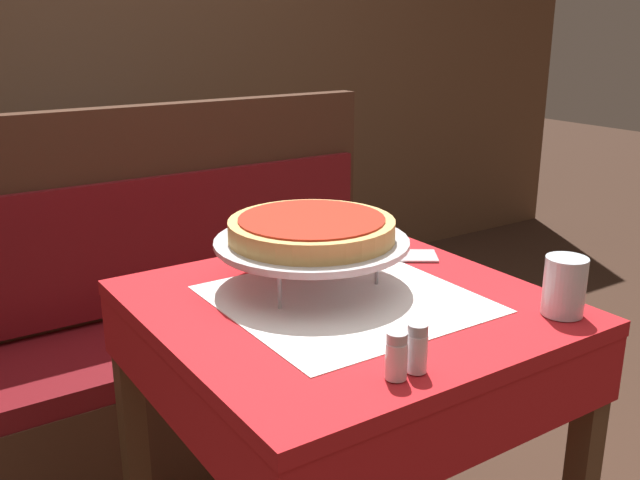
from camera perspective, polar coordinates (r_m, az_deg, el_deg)
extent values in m
cube|color=red|center=(1.39, 2.04, -5.34)|extent=(0.74, 0.74, 0.03)
cube|color=white|center=(1.39, 2.04, -4.73)|extent=(0.46, 0.46, 0.00)
cube|color=red|center=(1.43, 2.00, -8.30)|extent=(0.73, 0.73, 0.13)
cube|color=#4C331E|center=(1.71, -14.59, -15.94)|extent=(0.05, 0.05, 0.74)
cube|color=#4C331E|center=(1.98, 4.18, -10.41)|extent=(0.05, 0.05, 0.74)
cube|color=#194799|center=(2.68, -17.55, 5.15)|extent=(0.76, 0.76, 0.03)
cube|color=white|center=(2.67, -17.58, 5.48)|extent=(0.47, 0.47, 0.00)
cube|color=#194799|center=(2.69, -17.38, 3.34)|extent=(0.75, 0.75, 0.14)
cube|color=#4C331E|center=(2.39, -22.21, -6.55)|extent=(0.05, 0.05, 0.75)
cube|color=#4C331E|center=(2.59, -7.26, -3.51)|extent=(0.05, 0.05, 0.75)
cube|color=#4C331E|center=(3.19, -12.82, 0.23)|extent=(0.05, 0.05, 0.75)
cube|color=#3D2316|center=(2.21, -10.88, -12.79)|extent=(1.47, 0.44, 0.39)
cube|color=#600F14|center=(2.11, -11.22, -7.55)|extent=(1.44, 0.43, 0.06)
cube|color=#3D2316|center=(2.16, -13.71, 2.38)|extent=(1.47, 0.06, 0.61)
cube|color=#600F14|center=(2.15, -13.14, -0.21)|extent=(1.41, 0.02, 0.39)
cube|color=brown|center=(3.14, -20.49, 14.69)|extent=(6.00, 0.04, 2.40)
cylinder|color=#ADADB2|center=(1.54, -3.35, -0.74)|extent=(0.01, 0.01, 0.08)
cylinder|color=#ADADB2|center=(1.33, -3.26, -3.83)|extent=(0.01, 0.01, 0.08)
cylinder|color=#ADADB2|center=(1.45, 4.58, -2.00)|extent=(0.01, 0.01, 0.08)
cylinder|color=#ADADB2|center=(1.42, -0.67, -0.67)|extent=(0.26, 0.26, 0.01)
cylinder|color=silver|center=(1.42, -0.67, -0.44)|extent=(0.38, 0.38, 0.01)
cylinder|color=silver|center=(1.42, -0.67, -0.13)|extent=(0.39, 0.39, 0.01)
cylinder|color=tan|center=(1.41, -0.68, 0.84)|extent=(0.33, 0.33, 0.04)
cylinder|color=#A82314|center=(1.41, -0.68, 1.67)|extent=(0.29, 0.29, 0.01)
cube|color=#BCBCC1|center=(1.64, 7.65, -1.25)|extent=(0.12, 0.12, 0.00)
cube|color=black|center=(1.62, 3.39, -1.11)|extent=(0.13, 0.10, 0.01)
cylinder|color=silver|center=(1.37, 18.97, -3.51)|extent=(0.08, 0.08, 0.11)
cylinder|color=silver|center=(1.09, 6.12, -9.55)|extent=(0.03, 0.03, 0.06)
cylinder|color=#B7B7BC|center=(1.07, 6.18, -7.77)|extent=(0.03, 0.03, 0.02)
cylinder|color=silver|center=(1.11, 7.75, -8.93)|extent=(0.03, 0.03, 0.06)
cylinder|color=#B7B7BC|center=(1.10, 7.84, -7.09)|extent=(0.03, 0.03, 0.02)
cube|color=black|center=(2.69, -17.60, 5.89)|extent=(0.12, 0.12, 0.03)
cylinder|color=black|center=(2.67, -17.78, 7.84)|extent=(0.01, 0.01, 0.16)
cylinder|color=gold|center=(2.71, -17.95, 7.55)|extent=(0.04, 0.04, 0.12)
cylinder|color=white|center=(2.64, -17.52, 7.36)|extent=(0.04, 0.04, 0.12)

